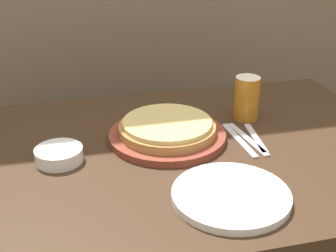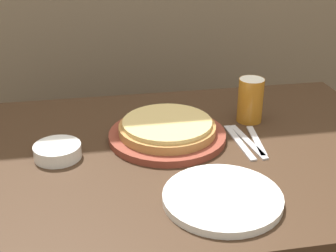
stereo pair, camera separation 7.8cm
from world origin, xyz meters
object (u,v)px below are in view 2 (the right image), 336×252
(fork, at_px, (239,142))
(spoon, at_px, (256,141))
(beer_glass, at_px, (251,98))
(pizza_on_board, at_px, (168,131))
(side_bowl, at_px, (58,151))
(dinner_knife, at_px, (248,141))
(dinner_plate, at_px, (222,198))

(fork, xyz_separation_m, spoon, (0.05, 0.00, 0.00))
(beer_glass, bearing_deg, pizza_on_board, -163.65)
(side_bowl, xyz_separation_m, dinner_knife, (0.52, -0.01, -0.02))
(side_bowl, bearing_deg, dinner_knife, -0.71)
(dinner_knife, bearing_deg, pizza_on_board, 164.40)
(dinner_plate, height_order, dinner_knife, dinner_plate)
(dinner_plate, xyz_separation_m, side_bowl, (-0.37, 0.27, 0.01))
(pizza_on_board, distance_m, dinner_knife, 0.22)
(spoon, bearing_deg, beer_glass, 79.54)
(dinner_plate, bearing_deg, beer_glass, 63.36)
(pizza_on_board, height_order, side_bowl, pizza_on_board)
(pizza_on_board, bearing_deg, side_bowl, -169.93)
(spoon, bearing_deg, fork, 180.00)
(pizza_on_board, bearing_deg, dinner_plate, -78.70)
(dinner_plate, bearing_deg, fork, 64.49)
(fork, height_order, dinner_knife, same)
(fork, bearing_deg, side_bowl, 179.25)
(beer_glass, xyz_separation_m, spoon, (-0.03, -0.14, -0.07))
(pizza_on_board, xyz_separation_m, dinner_plate, (0.06, -0.32, -0.02))
(beer_glass, distance_m, side_bowl, 0.58)
(side_bowl, bearing_deg, spoon, -0.68)
(pizza_on_board, height_order, beer_glass, beer_glass)
(beer_glass, distance_m, spoon, 0.16)
(dinner_knife, bearing_deg, spoon, 0.00)
(beer_glass, xyz_separation_m, dinner_knife, (-0.05, -0.14, -0.07))
(fork, relative_size, spoon, 1.17)
(pizza_on_board, xyz_separation_m, side_bowl, (-0.30, -0.05, -0.01))
(beer_glass, xyz_separation_m, fork, (-0.08, -0.14, -0.07))
(beer_glass, distance_m, dinner_plate, 0.45)
(pizza_on_board, bearing_deg, dinner_knife, -15.60)
(beer_glass, relative_size, dinner_knife, 0.64)
(dinner_plate, distance_m, side_bowl, 0.45)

